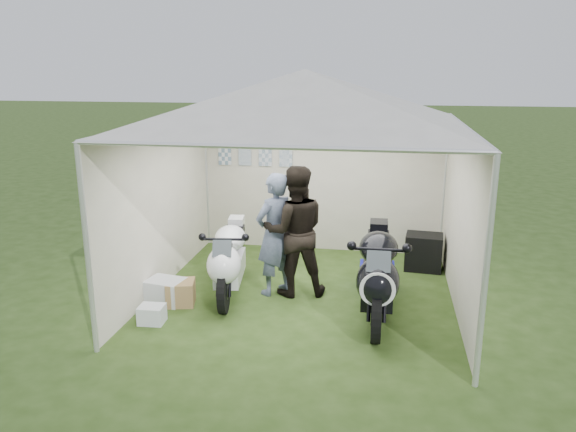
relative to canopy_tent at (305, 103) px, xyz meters
name	(u,v)px	position (x,y,z in m)	size (l,w,h in m)	color
ground	(303,293)	(0.00, -0.03, -2.58)	(80.00, 80.00, 0.00)	#273F12
canopy_tent	(305,103)	(0.00, 0.00, 0.00)	(5.66, 5.66, 3.00)	silver
motorcycle_white	(229,257)	(-0.98, -0.24, -2.04)	(0.60, 1.94, 0.96)	black
motorcycle_black	(378,271)	(1.00, -0.61, -1.97)	(0.51, 2.19, 1.08)	black
paddock_stand	(377,275)	(0.99, 0.38, -2.40)	(0.48, 0.30, 0.36)	#0B0DD0
person_dark_jacket	(295,231)	(-0.12, -0.03, -1.68)	(0.87, 0.67, 1.78)	black
person_blue_jacket	(275,234)	(-0.39, -0.07, -1.73)	(0.61, 0.40, 1.68)	slate
equipment_box	(424,252)	(1.68, 1.25, -2.30)	(0.55, 0.44, 0.55)	black
crate_0	(166,291)	(-1.75, -0.64, -2.42)	(0.47, 0.37, 0.32)	silver
crate_1	(181,293)	(-1.53, -0.66, -2.42)	(0.35, 0.35, 0.32)	olive
crate_2	(152,314)	(-1.68, -1.26, -2.46)	(0.30, 0.25, 0.22)	silver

